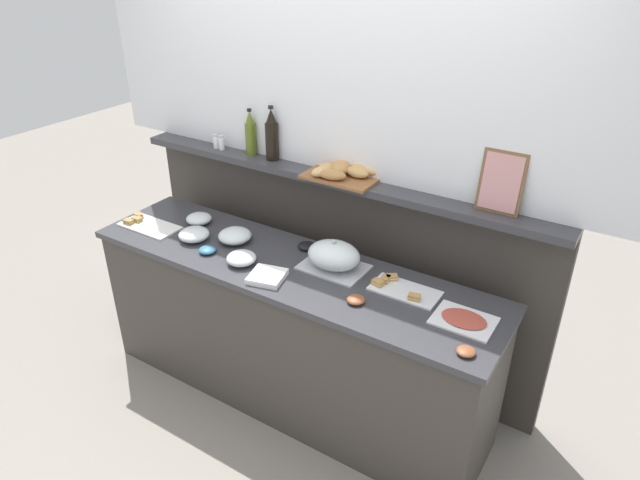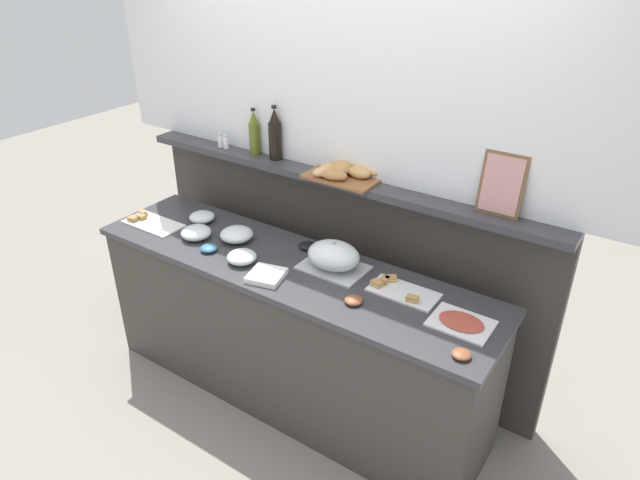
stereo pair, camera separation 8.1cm
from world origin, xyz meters
The scene contains 23 objects.
ground_plane centered at (0.00, 0.60, 0.00)m, with size 12.00×12.00×0.00m, color gray.
buffet_counter centered at (0.00, 0.00, 0.45)m, with size 2.34×0.60×0.90m.
back_ledge_unit centered at (0.00, 0.48, 0.67)m, with size 2.61×0.22×1.28m.
upper_wall_panel centered at (0.00, 0.50, 1.94)m, with size 3.21×0.08×1.32m, color white.
sandwich_platter_front centered at (0.61, 0.10, 0.91)m, with size 0.34×0.17×0.04m.
sandwich_platter_rear centered at (-0.97, -0.08, 0.91)m, with size 0.37×0.18×0.04m.
cold_cuts_platter centered at (0.96, 0.02, 0.91)m, with size 0.27×0.21×0.02m.
serving_cloche centered at (0.22, 0.10, 0.98)m, with size 0.34×0.24×0.17m.
glass_bowl_large centered at (-0.40, 0.05, 0.94)m, with size 0.19×0.19×0.08m.
glass_bowl_medium centered at (-0.73, 0.11, 0.93)m, with size 0.15×0.15×0.06m.
glass_bowl_small centered at (-0.61, -0.06, 0.94)m, with size 0.17×0.17×0.07m.
glass_bowl_extra centered at (-0.21, -0.12, 0.93)m, with size 0.16×0.16×0.06m.
condiment_bowl_red centered at (-0.01, 0.20, 0.92)m, with size 0.10×0.10×0.03m, color black.
condiment_bowl_cream centered at (0.47, -0.11, 0.92)m, with size 0.09×0.09×0.03m, color brown.
condiment_bowl_dark centered at (-0.44, -0.13, 0.92)m, with size 0.10×0.10×0.03m, color teal.
condiment_bowl_teal centered at (1.04, -0.19, 0.92)m, with size 0.08×0.08×0.03m, color brown.
napkin_stack centered at (-0.01, -0.17, 0.92)m, with size 0.17×0.17×0.03m, color white.
olive_oil_bottle centered at (-0.56, 0.43, 1.40)m, with size 0.06×0.06×0.28m.
wine_bottle_dark centered at (-0.40, 0.43, 1.42)m, with size 0.08×0.08×0.32m.
salt_shaker centered at (-0.81, 0.40, 1.32)m, with size 0.03×0.03×0.09m.
pepper_shaker centered at (-0.76, 0.40, 1.32)m, with size 0.03×0.03×0.09m.
bread_basket centered at (0.09, 0.41, 1.31)m, with size 0.40×0.30×0.08m.
framed_picture centered at (0.92, 0.44, 1.42)m, with size 0.21×0.06×0.30m.
Camera 2 is at (1.60, -2.05, 2.46)m, focal length 32.12 mm.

